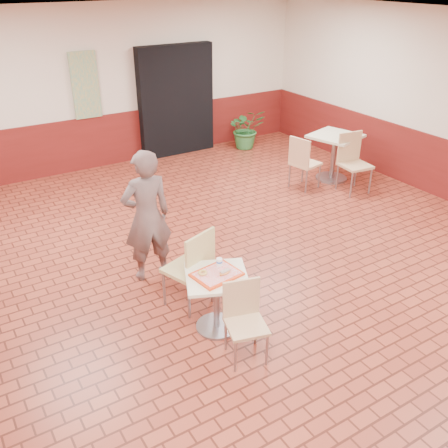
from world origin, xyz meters
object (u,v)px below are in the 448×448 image
ring_donut (203,273)px  long_john_donut (225,272)px  chair_second_front (353,159)px  chair_main_back (193,265)px  chair_main_front (244,316)px  serving_tray (217,274)px  main_table (217,293)px  second_table (334,150)px  chair_second_left (303,160)px  customer (147,217)px  paper_cup (219,262)px  potted_plant (246,128)px

ring_donut → long_john_donut: size_ratio=0.70×
chair_second_front → long_john_donut: bearing=-145.0°
chair_main_back → ring_donut: (-0.10, -0.42, 0.17)m
chair_main_front → serving_tray: size_ratio=1.76×
main_table → long_john_donut: long_john_donut is taller
serving_tray → chair_second_front: (3.97, 2.03, -0.12)m
second_table → chair_main_back: bearing=-152.7°
ring_donut → chair_second_left: 4.20m
customer → second_table: 4.42m
customer → paper_cup: size_ratio=20.39×
chair_main_front → paper_cup: size_ratio=9.96×
potted_plant → chair_main_back: bearing=-130.0°
chair_main_back → long_john_donut: bearing=80.7°
ring_donut → chair_main_front: bearing=-74.6°
chair_main_back → ring_donut: 0.46m
chair_second_front → potted_plant: (-0.27, 2.88, -0.14)m
paper_cup → chair_second_left: chair_second_left is taller
long_john_donut → second_table: bearing=33.5°
main_table → ring_donut: size_ratio=6.70×
chair_main_back → chair_second_front: bearing=-177.9°
serving_tray → second_table: size_ratio=0.56×
ring_donut → main_table: bearing=-26.1°
chair_main_back → ring_donut: chair_main_back is taller
chair_second_front → chair_second_left: bearing=151.8°
serving_tray → paper_cup: bearing=48.0°
customer → serving_tray: size_ratio=3.60×
ring_donut → paper_cup: 0.24m
serving_tray → long_john_donut: (0.07, -0.06, 0.03)m
main_table → paper_cup: paper_cup is taller
paper_cup → chair_main_front: bearing=-97.8°
paper_cup → chair_second_left: size_ratio=0.09×
serving_tray → chair_second_front: chair_second_front is taller
chair_main_front → chair_main_back: size_ratio=0.83×
long_john_donut → paper_cup: size_ratio=1.74×
paper_cup → chair_second_left: 3.98m
chair_main_front → ring_donut: 0.63m
potted_plant → main_table: bearing=-126.9°
paper_cup → main_table: bearing=-132.0°
customer → long_john_donut: (0.25, -1.39, -0.12)m
chair_second_front → second_table: bearing=88.8°
serving_tray → long_john_donut: size_ratio=3.25×
ring_donut → chair_second_left: chair_second_left is taller
potted_plant → chair_second_left: bearing=-100.1°
chair_main_back → customer: 0.91m
long_john_donut → chair_second_left: chair_second_left is taller
serving_tray → long_john_donut: 0.09m
serving_tray → ring_donut: 0.15m
chair_main_front → chair_second_front: 4.68m
paper_cup → potted_plant: (3.59, 4.79, -0.32)m
main_table → chair_second_front: 4.46m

